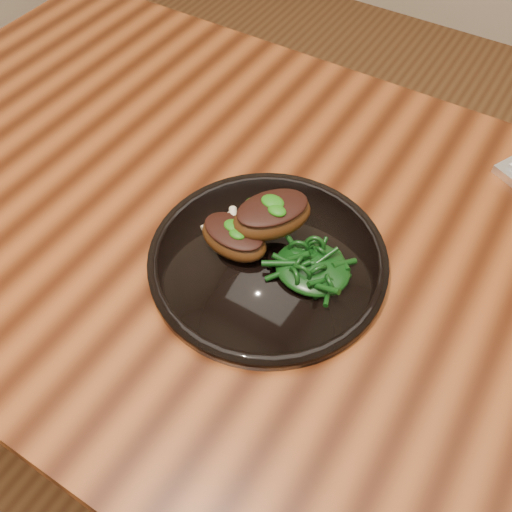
{
  "coord_description": "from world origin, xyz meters",
  "views": [
    {
      "loc": [
        0.16,
        -0.45,
        1.34
      ],
      "look_at": [
        -0.07,
        -0.07,
        0.78
      ],
      "focal_mm": 40.0,
      "sensor_mm": 36.0,
      "label": 1
    }
  ],
  "objects": [
    {
      "name": "desk",
      "position": [
        0.0,
        0.0,
        0.67
      ],
      "size": [
        1.6,
        0.8,
        0.75
      ],
      "color": "#361406",
      "rests_on": "ground"
    },
    {
      "name": "plate",
      "position": [
        -0.07,
        -0.05,
        0.76
      ],
      "size": [
        0.31,
        0.31,
        0.02
      ],
      "color": "black",
      "rests_on": "desk"
    },
    {
      "name": "lamb_chop_front",
      "position": [
        -0.11,
        -0.06,
        0.79
      ],
      "size": [
        0.1,
        0.07,
        0.04
      ],
      "color": "#3F210C",
      "rests_on": "plate"
    },
    {
      "name": "lamb_chop_back",
      "position": [
        -0.08,
        -0.02,
        0.81
      ],
      "size": [
        0.11,
        0.12,
        0.05
      ],
      "color": "#3F210C",
      "rests_on": "plate"
    },
    {
      "name": "herb_smear",
      "position": [
        -0.1,
        0.01,
        0.77
      ],
      "size": [
        0.07,
        0.05,
        0.0
      ],
      "primitive_type": "ellipsoid",
      "color": "#0D4807",
      "rests_on": "plate"
    },
    {
      "name": "greens_heap",
      "position": [
        -0.0,
        -0.05,
        0.78
      ],
      "size": [
        0.1,
        0.09,
        0.04
      ],
      "color": "black",
      "rests_on": "plate"
    }
  ]
}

